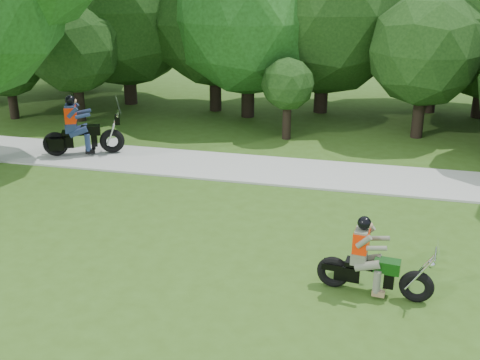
# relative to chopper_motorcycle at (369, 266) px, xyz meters

# --- Properties ---
(ground) EXTENTS (100.00, 100.00, 0.00)m
(ground) POSITION_rel_chopper_motorcycle_xyz_m (-0.77, -2.15, -0.56)
(ground) COLOR #345217
(ground) RESTS_ON ground
(walkway) EXTENTS (60.00, 2.20, 0.06)m
(walkway) POSITION_rel_chopper_motorcycle_xyz_m (-0.77, 5.85, -0.53)
(walkway) COLOR #ADADA7
(walkway) RESTS_ON ground
(tree_line) EXTENTS (39.13, 11.57, 7.84)m
(tree_line) POSITION_rel_chopper_motorcycle_xyz_m (1.40, 12.49, 3.12)
(tree_line) COLOR black
(tree_line) RESTS_ON ground
(chopper_motorcycle) EXTENTS (2.12, 0.65, 1.51)m
(chopper_motorcycle) POSITION_rel_chopper_motorcycle_xyz_m (0.00, 0.00, 0.00)
(chopper_motorcycle) COLOR black
(chopper_motorcycle) RESTS_ON ground
(touring_motorcycle) EXTENTS (2.28, 1.41, 1.83)m
(touring_motorcycle) POSITION_rel_chopper_motorcycle_xyz_m (-8.70, 5.79, 0.17)
(touring_motorcycle) COLOR black
(touring_motorcycle) RESTS_ON walkway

